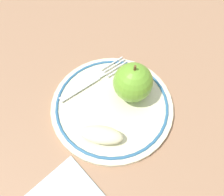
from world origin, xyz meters
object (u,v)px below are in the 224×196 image
plate (112,105)px  apple_slice_front (101,135)px  fork (93,80)px  apple_red_whole (133,82)px

plate → apple_slice_front: size_ratio=3.16×
plate → fork: size_ratio=1.45×
apple_red_whole → apple_slice_front: bearing=-86.4°
apple_red_whole → fork: 0.09m
plate → apple_slice_front: 0.08m
apple_red_whole → fork: (-0.08, -0.02, -0.04)m
apple_slice_front → fork: apple_slice_front is taller
apple_red_whole → apple_slice_front: size_ratio=1.11×
apple_red_whole → apple_slice_front: (0.01, -0.11, -0.03)m
plate → apple_slice_front: bearing=-69.6°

